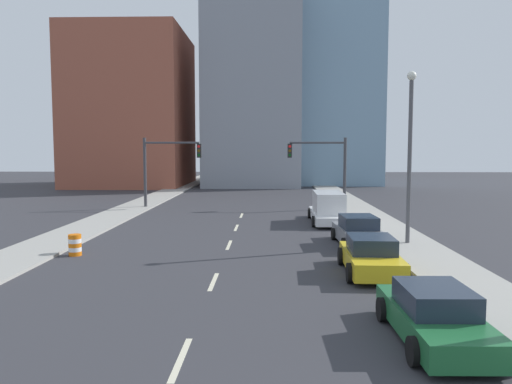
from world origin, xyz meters
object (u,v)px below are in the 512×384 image
(traffic_signal_right, at_px, (327,162))
(sedan_yellow, at_px, (371,256))
(sedan_green, at_px, (434,316))
(box_truck_white, at_px, (328,208))
(traffic_barrel, at_px, (75,245))
(traffic_signal_left, at_px, (162,162))
(sedan_gray, at_px, (358,232))
(street_lamp, at_px, (410,146))

(traffic_signal_right, bearing_deg, sedan_yellow, -91.85)
(sedan_green, distance_m, sedan_yellow, 6.71)
(sedan_green, distance_m, box_truck_white, 19.75)
(traffic_barrel, height_order, sedan_green, sedan_green)
(traffic_signal_left, height_order, sedan_yellow, traffic_signal_left)
(sedan_yellow, distance_m, sedan_gray, 5.67)
(sedan_gray, bearing_deg, traffic_signal_right, 87.14)
(traffic_signal_right, xyz_separation_m, sedan_green, (-0.46, -27.41, -3.05))
(street_lamp, distance_m, box_truck_white, 8.88)
(sedan_yellow, xyz_separation_m, sedan_gray, (0.52, 5.65, 0.00))
(sedan_yellow, relative_size, sedan_gray, 0.95)
(sedan_yellow, xyz_separation_m, box_truck_white, (-0.11, 13.04, 0.29))
(traffic_signal_left, xyz_separation_m, sedan_gray, (12.91, -15.05, -3.02))
(street_lamp, height_order, box_truck_white, street_lamp)
(street_lamp, relative_size, box_truck_white, 1.33)
(traffic_signal_left, xyz_separation_m, sedan_yellow, (12.40, -20.70, -3.03))
(traffic_barrel, relative_size, street_lamp, 0.11)
(traffic_signal_left, distance_m, traffic_signal_right, 13.06)
(traffic_signal_left, height_order, sedan_gray, traffic_signal_left)
(street_lamp, bearing_deg, sedan_yellow, -117.36)
(traffic_barrel, height_order, sedan_gray, sedan_gray)
(traffic_barrel, bearing_deg, street_lamp, 10.37)
(traffic_signal_left, height_order, street_lamp, street_lamp)
(traffic_signal_left, relative_size, box_truck_white, 0.88)
(box_truck_white, bearing_deg, sedan_gray, -84.36)
(traffic_barrel, height_order, sedan_yellow, sedan_yellow)
(sedan_yellow, height_order, box_truck_white, box_truck_white)
(traffic_signal_right, relative_size, traffic_barrel, 5.92)
(traffic_signal_right, xyz_separation_m, box_truck_white, (-0.77, -7.66, -2.74))
(box_truck_white, bearing_deg, traffic_signal_left, 148.89)
(street_lamp, xyz_separation_m, box_truck_white, (-3.05, 7.35, -3.94))
(sedan_green, relative_size, sedan_gray, 0.98)
(traffic_barrel, relative_size, sedan_gray, 0.20)
(sedan_yellow, bearing_deg, street_lamp, 64.18)
(traffic_signal_left, xyz_separation_m, box_truck_white, (12.29, -7.66, -2.74))
(traffic_barrel, bearing_deg, traffic_signal_right, 53.54)
(traffic_signal_left, height_order, traffic_barrel, traffic_signal_left)
(street_lamp, relative_size, sedan_yellow, 1.87)
(traffic_signal_right, relative_size, sedan_green, 1.21)
(traffic_signal_left, xyz_separation_m, traffic_signal_right, (13.06, 0.00, 0.00))
(sedan_yellow, distance_m, box_truck_white, 13.04)
(traffic_barrel, distance_m, sedan_green, 15.91)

